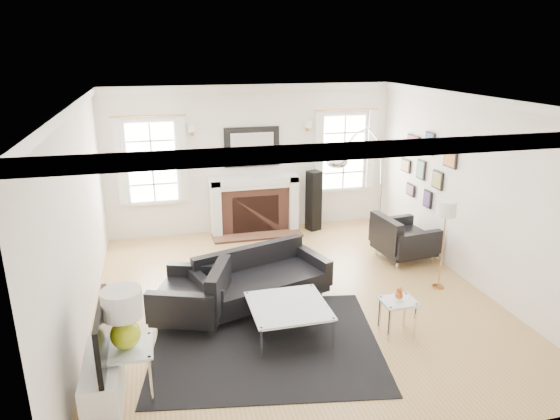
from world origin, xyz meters
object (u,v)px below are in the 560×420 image
object	(u,v)px
coffee_table	(288,307)
gourd_lamp	(123,315)
sofa	(260,280)
armchair_left	(195,297)
arc_floor_lamp	(361,186)
fireplace	(255,205)
armchair_right	(401,239)

from	to	relation	value
coffee_table	gourd_lamp	size ratio (longest dim) A/B	1.49
sofa	gourd_lamp	xyz separation A→B (m)	(-1.71, -1.65, 0.60)
armchair_left	arc_floor_lamp	bearing A→B (deg)	29.19
armchair_left	fireplace	bearing A→B (deg)	65.69
armchair_right	arc_floor_lamp	distance (m)	1.13
fireplace	armchair_left	size ratio (longest dim) A/B	1.40
armchair_right	arc_floor_lamp	size ratio (longest dim) A/B	0.46
armchair_left	armchair_right	bearing A→B (deg)	19.22
fireplace	armchair_left	bearing A→B (deg)	-114.31
coffee_table	gourd_lamp	distance (m)	2.07
sofa	gourd_lamp	bearing A→B (deg)	-136.04
sofa	armchair_left	xyz separation A→B (m)	(-0.93, -0.37, 0.04)
armchair_right	coffee_table	xyz separation A→B (m)	(-2.46, -1.83, 0.03)
sofa	coffee_table	world-z (taller)	sofa
fireplace	armchair_right	distance (m)	2.86
gourd_lamp	arc_floor_lamp	world-z (taller)	arc_floor_lamp
armchair_left	coffee_table	world-z (taller)	armchair_left
armchair_right	gourd_lamp	distance (m)	5.05
armchair_right	gourd_lamp	size ratio (longest dim) A/B	1.62
coffee_table	gourd_lamp	world-z (taller)	gourd_lamp
coffee_table	gourd_lamp	bearing A→B (deg)	-159.63
arc_floor_lamp	armchair_right	bearing A→B (deg)	-34.67
arc_floor_lamp	gourd_lamp	bearing A→B (deg)	-141.85
fireplace	sofa	bearing A→B (deg)	-99.95
armchair_right	coffee_table	size ratio (longest dim) A/B	1.09
sofa	arc_floor_lamp	bearing A→B (deg)	32.37
fireplace	armchair_right	bearing A→B (deg)	-41.58
coffee_table	arc_floor_lamp	distance (m)	3.04
coffee_table	sofa	bearing A→B (deg)	99.24
fireplace	coffee_table	bearing A→B (deg)	-95.05
fireplace	coffee_table	distance (m)	3.74
fireplace	coffee_table	size ratio (longest dim) A/B	1.80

